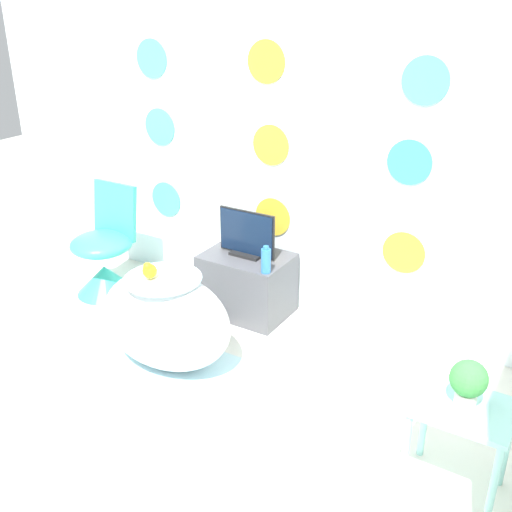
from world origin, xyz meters
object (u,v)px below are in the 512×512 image
(chair, at_px, (104,260))
(vase, at_px, (266,260))
(bathtub, at_px, (166,320))
(potted_plant_left, at_px, (468,381))
(tv, at_px, (247,236))

(chair, xyz_separation_m, vase, (1.30, 0.13, 0.26))
(bathtub, height_order, chair, chair)
(chair, bearing_deg, vase, 5.57)
(bathtub, xyz_separation_m, potted_plant_left, (1.74, -0.13, 0.29))
(chair, height_order, potted_plant_left, chair)
(tv, height_order, vase, tv)
(vase, bearing_deg, tv, 146.58)
(potted_plant_left, bearing_deg, vase, 152.34)
(bathtub, bearing_deg, potted_plant_left, -4.14)
(chair, xyz_separation_m, potted_plant_left, (2.72, -0.62, 0.33))
(bathtub, relative_size, potted_plant_left, 3.89)
(potted_plant_left, bearing_deg, chair, 167.25)
(chair, relative_size, vase, 4.43)
(bathtub, height_order, vase, vase)
(chair, bearing_deg, bathtub, -26.53)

